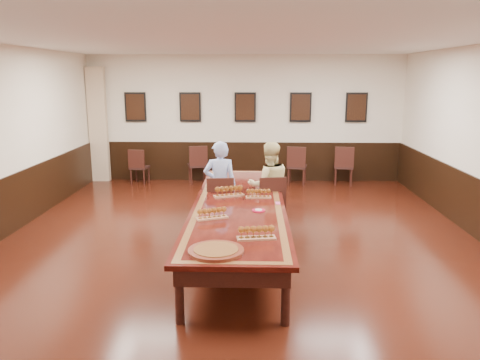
{
  "coord_description": "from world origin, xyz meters",
  "views": [
    {
      "loc": [
        0.22,
        -7.0,
        2.68
      ],
      "look_at": [
        0.0,
        0.5,
        1.0
      ],
      "focal_mm": 35.0,
      "sensor_mm": 36.0,
      "label": 1
    }
  ],
  "objects_px": {
    "person_woman": "(269,186)",
    "conference_table": "(239,211)",
    "chair_man": "(220,203)",
    "spare_chair_c": "(297,165)",
    "spare_chair_a": "(140,166)",
    "chair_woman": "(270,203)",
    "carved_platter": "(216,251)",
    "spare_chair_b": "(197,164)",
    "person_man": "(220,185)",
    "spare_chair_d": "(344,165)"
  },
  "relations": [
    {
      "from": "chair_woman",
      "to": "person_woman",
      "type": "height_order",
      "value": "person_woman"
    },
    {
      "from": "chair_man",
      "to": "spare_chair_c",
      "type": "bearing_deg",
      "value": -119.39
    },
    {
      "from": "chair_man",
      "to": "spare_chair_b",
      "type": "relative_size",
      "value": 1.02
    },
    {
      "from": "spare_chair_a",
      "to": "person_woman",
      "type": "height_order",
      "value": "person_woman"
    },
    {
      "from": "spare_chair_a",
      "to": "person_woman",
      "type": "distance_m",
      "value": 4.71
    },
    {
      "from": "chair_woman",
      "to": "spare_chair_d",
      "type": "xyz_separation_m",
      "value": [
        1.96,
        3.61,
        -0.01
      ]
    },
    {
      "from": "spare_chair_b",
      "to": "chair_woman",
      "type": "bearing_deg",
      "value": 100.09
    },
    {
      "from": "spare_chair_b",
      "to": "spare_chair_d",
      "type": "xyz_separation_m",
      "value": [
        3.68,
        -0.09,
        0.01
      ]
    },
    {
      "from": "spare_chair_a",
      "to": "person_man",
      "type": "bearing_deg",
      "value": 131.47
    },
    {
      "from": "spare_chair_a",
      "to": "conference_table",
      "type": "xyz_separation_m",
      "value": [
        2.66,
        -4.52,
        0.17
      ]
    },
    {
      "from": "chair_woman",
      "to": "conference_table",
      "type": "distance_m",
      "value": 1.08
    },
    {
      "from": "spare_chair_a",
      "to": "person_man",
      "type": "xyz_separation_m",
      "value": [
        2.29,
        -3.52,
        0.34
      ]
    },
    {
      "from": "spare_chair_d",
      "to": "person_man",
      "type": "xyz_separation_m",
      "value": [
        -2.84,
        -3.55,
        0.3
      ]
    },
    {
      "from": "chair_woman",
      "to": "spare_chair_b",
      "type": "bearing_deg",
      "value": -75.06
    },
    {
      "from": "chair_man",
      "to": "spare_chair_a",
      "type": "distance_m",
      "value": 4.29
    },
    {
      "from": "person_woman",
      "to": "carved_platter",
      "type": "distance_m",
      "value": 3.23
    },
    {
      "from": "chair_woman",
      "to": "spare_chair_b",
      "type": "relative_size",
      "value": 1.02
    },
    {
      "from": "conference_table",
      "to": "carved_platter",
      "type": "relative_size",
      "value": 6.94
    },
    {
      "from": "chair_woman",
      "to": "person_woman",
      "type": "xyz_separation_m",
      "value": [
        -0.02,
        0.1,
        0.28
      ]
    },
    {
      "from": "chair_man",
      "to": "person_woman",
      "type": "xyz_separation_m",
      "value": [
        0.86,
        0.15,
        0.28
      ]
    },
    {
      "from": "spare_chair_a",
      "to": "chair_man",
      "type": "bearing_deg",
      "value": 130.8
    },
    {
      "from": "spare_chair_c",
      "to": "person_man",
      "type": "height_order",
      "value": "person_man"
    },
    {
      "from": "person_man",
      "to": "spare_chair_b",
      "type": "bearing_deg",
      "value": -81.73
    },
    {
      "from": "carved_platter",
      "to": "spare_chair_a",
      "type": "bearing_deg",
      "value": 110.43
    },
    {
      "from": "spare_chair_d",
      "to": "carved_platter",
      "type": "height_order",
      "value": "spare_chair_d"
    },
    {
      "from": "chair_man",
      "to": "spare_chair_a",
      "type": "relative_size",
      "value": 1.11
    },
    {
      "from": "chair_woman",
      "to": "conference_table",
      "type": "bearing_deg",
      "value": 51.21
    },
    {
      "from": "chair_woman",
      "to": "spare_chair_d",
      "type": "height_order",
      "value": "chair_woman"
    },
    {
      "from": "spare_chair_c",
      "to": "spare_chair_a",
      "type": "bearing_deg",
      "value": 11.95
    },
    {
      "from": "person_man",
      "to": "conference_table",
      "type": "relative_size",
      "value": 0.32
    },
    {
      "from": "chair_man",
      "to": "carved_platter",
      "type": "xyz_separation_m",
      "value": [
        0.17,
        -3.01,
        0.28
      ]
    },
    {
      "from": "person_man",
      "to": "person_woman",
      "type": "distance_m",
      "value": 0.87
    },
    {
      "from": "chair_man",
      "to": "spare_chair_c",
      "type": "height_order",
      "value": "chair_man"
    },
    {
      "from": "person_man",
      "to": "conference_table",
      "type": "xyz_separation_m",
      "value": [
        0.37,
        -1.0,
        -0.18
      ]
    },
    {
      "from": "conference_table",
      "to": "spare_chair_a",
      "type": "bearing_deg",
      "value": 120.49
    },
    {
      "from": "chair_man",
      "to": "person_woman",
      "type": "distance_m",
      "value": 0.91
    },
    {
      "from": "spare_chair_a",
      "to": "person_man",
      "type": "height_order",
      "value": "person_man"
    },
    {
      "from": "chair_man",
      "to": "person_man",
      "type": "xyz_separation_m",
      "value": [
        -0.01,
        0.1,
        0.29
      ]
    },
    {
      "from": "chair_man",
      "to": "spare_chair_b",
      "type": "height_order",
      "value": "chair_man"
    },
    {
      "from": "spare_chair_a",
      "to": "conference_table",
      "type": "height_order",
      "value": "spare_chair_a"
    },
    {
      "from": "person_man",
      "to": "carved_platter",
      "type": "height_order",
      "value": "person_man"
    },
    {
      "from": "carved_platter",
      "to": "chair_man",
      "type": "bearing_deg",
      "value": 93.18
    },
    {
      "from": "person_man",
      "to": "conference_table",
      "type": "height_order",
      "value": "person_man"
    },
    {
      "from": "chair_woman",
      "to": "carved_platter",
      "type": "xyz_separation_m",
      "value": [
        -0.71,
        -3.05,
        0.28
      ]
    },
    {
      "from": "person_woman",
      "to": "conference_table",
      "type": "xyz_separation_m",
      "value": [
        -0.5,
        -1.05,
        -0.17
      ]
    },
    {
      "from": "spare_chair_b",
      "to": "person_woman",
      "type": "bearing_deg",
      "value": 100.49
    },
    {
      "from": "spare_chair_b",
      "to": "carved_platter",
      "type": "xyz_separation_m",
      "value": [
        1.02,
        -6.75,
        0.29
      ]
    },
    {
      "from": "spare_chair_c",
      "to": "person_man",
      "type": "distance_m",
      "value": 3.92
    },
    {
      "from": "spare_chair_b",
      "to": "conference_table",
      "type": "xyz_separation_m",
      "value": [
        1.21,
        -4.64,
        0.13
      ]
    },
    {
      "from": "person_woman",
      "to": "conference_table",
      "type": "bearing_deg",
      "value": 54.49
    }
  ]
}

